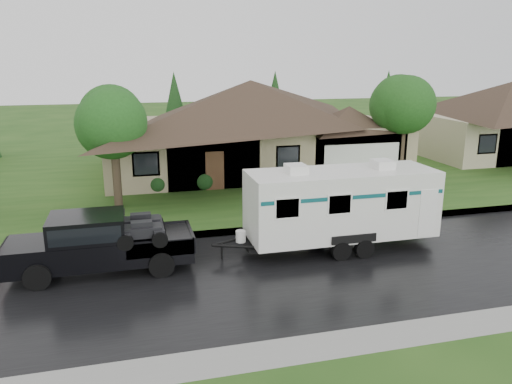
{
  "coord_description": "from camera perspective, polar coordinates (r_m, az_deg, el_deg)",
  "views": [
    {
      "loc": [
        -5.67,
        -16.95,
        6.98
      ],
      "look_at": [
        -0.76,
        2.0,
        1.78
      ],
      "focal_mm": 35.0,
      "sensor_mm": 36.0,
      "label": 1
    }
  ],
  "objects": [
    {
      "name": "tree_right_green",
      "position": [
        30.58,
        16.59,
        9.22
      ],
      "size": [
        3.6,
        3.6,
        5.96
      ],
      "color": "#382B1E",
      "rests_on": "lawn"
    },
    {
      "name": "ground",
      "position": [
        19.19,
        3.71,
        -6.48
      ],
      "size": [
        140.0,
        140.0,
        0.0
      ],
      "primitive_type": "plane",
      "color": "#244A17",
      "rests_on": "ground"
    },
    {
      "name": "road",
      "position": [
        17.45,
        5.78,
        -8.76
      ],
      "size": [
        140.0,
        8.0,
        0.01
      ],
      "primitive_type": "cube",
      "color": "black",
      "rests_on": "ground"
    },
    {
      "name": "travel_trailer",
      "position": [
        18.98,
        9.7,
        -1.27
      ],
      "size": [
        7.44,
        2.62,
        3.34
      ],
      "color": "white",
      "rests_on": "ground"
    },
    {
      "name": "pickup_truck",
      "position": [
        17.65,
        -17.67,
        -5.39
      ],
      "size": [
        6.03,
        2.29,
        2.01
      ],
      "color": "black",
      "rests_on": "ground"
    },
    {
      "name": "tree_left_green",
      "position": [
        24.29,
        -16.04,
        7.55
      ],
      "size": [
        3.46,
        3.46,
        5.73
      ],
      "color": "#382B1E",
      "rests_on": "lawn"
    },
    {
      "name": "curb",
      "position": [
        21.18,
        1.82,
        -4.15
      ],
      "size": [
        140.0,
        0.5,
        0.15
      ],
      "primitive_type": "cube",
      "color": "gray",
      "rests_on": "ground"
    },
    {
      "name": "shrub_row",
      "position": [
        28.07,
        1.71,
        1.84
      ],
      "size": [
        13.6,
        1.0,
        1.0
      ],
      "color": "#143814",
      "rests_on": "lawn"
    },
    {
      "name": "lawn",
      "position": [
        33.18,
        -4.38,
        2.82
      ],
      "size": [
        140.0,
        26.0,
        0.15
      ],
      "primitive_type": "cube",
      "color": "#244A17",
      "rests_on": "ground"
    },
    {
      "name": "house_main",
      "position": [
        31.98,
        -0.03,
        8.8
      ],
      "size": [
        19.44,
        10.8,
        6.9
      ],
      "color": "tan",
      "rests_on": "lawn"
    }
  ]
}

